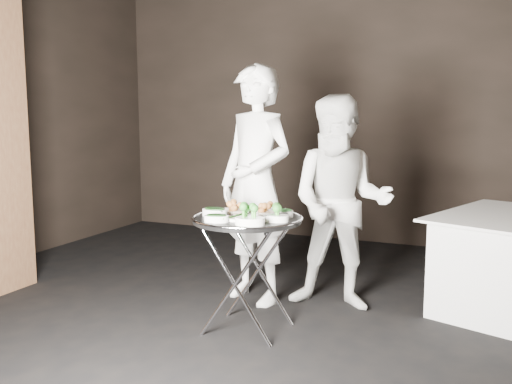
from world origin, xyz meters
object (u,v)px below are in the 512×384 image
at_px(serving_tray, 247,219).
at_px(waiter_left, 256,184).
at_px(waiter_right, 340,203).
at_px(tray_stand, 247,269).

height_order(serving_tray, waiter_left, waiter_left).
bearing_deg(serving_tray, waiter_right, 57.35).
xyz_separation_m(tray_stand, serving_tray, (-0.00, 0.00, 0.35)).
height_order(waiter_left, waiter_right, waiter_left).
relative_size(serving_tray, waiter_left, 0.40).
bearing_deg(tray_stand, waiter_right, 57.35).
xyz_separation_m(tray_stand, waiter_left, (-0.21, 0.62, 0.50)).
bearing_deg(tray_stand, waiter_left, 108.47).
bearing_deg(waiter_left, serving_tray, -50.48).
xyz_separation_m(serving_tray, waiter_left, (-0.21, 0.62, 0.15)).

